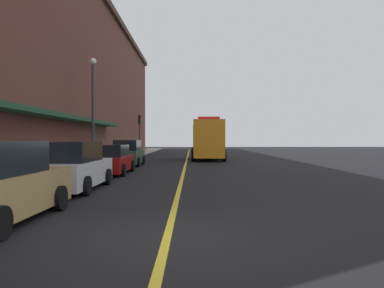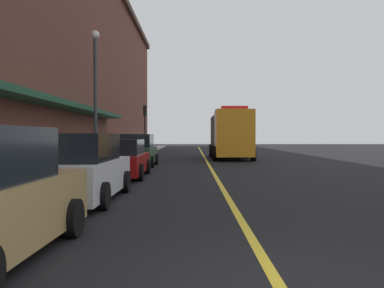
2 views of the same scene
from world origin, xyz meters
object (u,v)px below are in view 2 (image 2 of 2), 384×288
Objects in this scene: parked_car_2 at (121,159)px; parking_meter_0 at (110,147)px; utility_truck at (231,135)px; parking_meter_1 at (73,153)px; traffic_light_near at (145,120)px; street_lamp_left at (96,83)px; parked_car_3 at (139,151)px; parked_car_1 at (82,169)px.

parking_meter_0 is at bearing 14.94° from parked_car_2.
utility_truck is 6.03× the size of parking_meter_1.
utility_truck is 10.57m from traffic_light_near.
street_lamp_left reaches higher than traffic_light_near.
traffic_light_near is (-1.32, 15.21, 2.33)m from parked_car_3.
parked_car_1 is 1.12× the size of traffic_light_near.
traffic_light_near reaches higher than parked_car_3.
parked_car_2 is 1.12× the size of traffic_light_near.
parked_car_3 is 4.41m from street_lamp_left.
parked_car_2 is 14.92m from utility_truck.
parked_car_1 is 1.12× the size of parked_car_3.
parked_car_1 is 3.62× the size of parking_meter_0.
utility_truck is at bearing -15.40° from parked_car_1.
parking_meter_1 is 0.31× the size of traffic_light_near.
parked_car_1 reaches higher than parking_meter_1.
traffic_light_near reaches higher than parked_car_2.
parked_car_1 is 0.60× the size of utility_truck.
parked_car_2 is 0.69× the size of street_lamp_left.
parked_car_2 is 3.61× the size of parking_meter_0.
parked_car_2 is 5.50m from parking_meter_0.
parked_car_3 is at bearing 39.77° from street_lamp_left.
parked_car_1 is 11.53m from street_lamp_left.
parking_meter_0 is 0.19× the size of street_lamp_left.
parked_car_3 is at bearing -85.03° from traffic_light_near.
parking_meter_0 is at bearing -40.38° from utility_truck.
traffic_light_near is (0.66, 16.86, -1.24)m from street_lamp_left.
parked_car_1 is at bearing -179.35° from parked_car_3.
parking_meter_0 is 7.02m from parking_meter_1.
traffic_light_near is at bearing 3.14° from parked_car_2.
street_lamp_left is (-1.98, -1.65, 3.57)m from parked_car_3.
parked_car_1 is at bearing -15.95° from utility_truck.
parked_car_2 is (-0.03, 6.19, -0.08)m from parked_car_1.
parking_meter_1 is at bearing -24.93° from utility_truck.
street_lamp_left reaches higher than utility_truck.
parked_car_3 is 3.25× the size of parking_meter_1.
street_lamp_left is at bearing 129.89° from parked_car_3.
traffic_light_near reaches higher than parked_car_1.
traffic_light_near reaches higher than utility_truck.
parked_car_1 is 6.19m from parked_car_2.
utility_truck is at bearing 49.71° from street_lamp_left.
parking_meter_1 is at bearing 170.24° from parked_car_3.
parked_car_3 is at bearing 80.13° from parking_meter_1.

